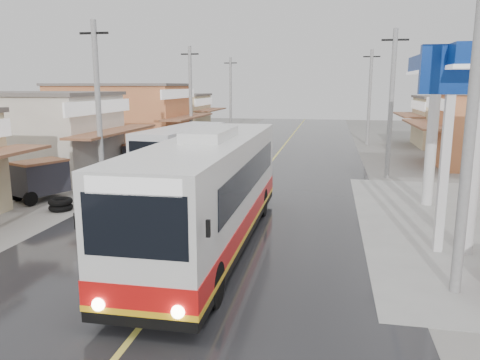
{
  "coord_description": "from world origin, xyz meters",
  "views": [
    {
      "loc": [
        3.81,
        -11.65,
        5.06
      ],
      "look_at": [
        0.56,
        5.19,
        1.57
      ],
      "focal_mm": 35.0,
      "sensor_mm": 36.0,
      "label": 1
    }
  ],
  "objects_px": {
    "coach_bus": "(212,191)",
    "tricycle_near": "(40,177)",
    "tricycle_far": "(137,154)",
    "tyre_stack": "(61,204)",
    "second_bus": "(183,150)",
    "cyclist": "(164,169)"
  },
  "relations": [
    {
      "from": "cyclist",
      "to": "tricycle_near",
      "type": "relative_size",
      "value": 0.68
    },
    {
      "from": "tricycle_near",
      "to": "tyre_stack",
      "type": "bearing_deg",
      "value": -15.23
    },
    {
      "from": "second_bus",
      "to": "cyclist",
      "type": "xyz_separation_m",
      "value": [
        -0.66,
        -1.23,
        -0.87
      ]
    },
    {
      "from": "second_bus",
      "to": "tricycle_far",
      "type": "relative_size",
      "value": 4.1
    },
    {
      "from": "tricycle_far",
      "to": "coach_bus",
      "type": "bearing_deg",
      "value": -61.2
    },
    {
      "from": "coach_bus",
      "to": "tricycle_far",
      "type": "distance_m",
      "value": 15.16
    },
    {
      "from": "coach_bus",
      "to": "second_bus",
      "type": "relative_size",
      "value": 1.4
    },
    {
      "from": "cyclist",
      "to": "second_bus",
      "type": "bearing_deg",
      "value": 69.74
    },
    {
      "from": "second_bus",
      "to": "tricycle_near",
      "type": "height_order",
      "value": "second_bus"
    },
    {
      "from": "tricycle_near",
      "to": "tyre_stack",
      "type": "distance_m",
      "value": 2.48
    },
    {
      "from": "second_bus",
      "to": "coach_bus",
      "type": "bearing_deg",
      "value": -61.71
    },
    {
      "from": "second_bus",
      "to": "tricycle_near",
      "type": "relative_size",
      "value": 3.11
    },
    {
      "from": "second_bus",
      "to": "tricycle_far",
      "type": "distance_m",
      "value": 4.1
    },
    {
      "from": "cyclist",
      "to": "tyre_stack",
      "type": "height_order",
      "value": "cyclist"
    },
    {
      "from": "tricycle_near",
      "to": "tyre_stack",
      "type": "xyz_separation_m",
      "value": [
        1.84,
        -1.47,
        -0.77
      ]
    },
    {
      "from": "tricycle_near",
      "to": "tyre_stack",
      "type": "relative_size",
      "value": 2.81
    },
    {
      "from": "coach_bus",
      "to": "tricycle_near",
      "type": "height_order",
      "value": "coach_bus"
    },
    {
      "from": "coach_bus",
      "to": "tricycle_near",
      "type": "distance_m",
      "value": 10.07
    },
    {
      "from": "tricycle_near",
      "to": "tricycle_far",
      "type": "xyz_separation_m",
      "value": [
        1.02,
        8.42,
        -0.12
      ]
    },
    {
      "from": "tyre_stack",
      "to": "cyclist",
      "type": "bearing_deg",
      "value": 72.83
    },
    {
      "from": "tyre_stack",
      "to": "second_bus",
      "type": "bearing_deg",
      "value": 70.98
    },
    {
      "from": "tyre_stack",
      "to": "tricycle_far",
      "type": "bearing_deg",
      "value": 94.76
    }
  ]
}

